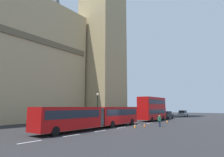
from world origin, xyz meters
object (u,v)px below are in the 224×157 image
(traffic_cone_middle, at_px, (145,125))
(sedan_trailing, at_px, (183,114))
(double_decker_bus, at_px, (152,108))
(traffic_cone_east, at_px, (167,121))
(street_lamp, at_px, (98,106))
(articulated_bus, at_px, (96,116))
(sedan_lead, at_px, (167,115))
(pedestrian_near_cones, at_px, (160,120))
(traffic_cone_west, at_px, (135,126))

(traffic_cone_middle, bearing_deg, sedan_trailing, 7.11)
(double_decker_bus, height_order, traffic_cone_middle, double_decker_bus)
(traffic_cone_east, xyz_separation_m, street_lamp, (-9.35, 8.81, 2.77))
(articulated_bus, relative_size, double_decker_bus, 2.03)
(sedan_lead, distance_m, pedestrian_near_cones, 19.71)
(traffic_cone_middle, height_order, traffic_cone_east, same)
(articulated_bus, distance_m, double_decker_bus, 18.16)
(articulated_bus, distance_m, traffic_cone_west, 5.64)
(articulated_bus, distance_m, street_lamp, 7.30)
(traffic_cone_west, bearing_deg, sedan_lead, 9.40)
(sedan_trailing, height_order, traffic_cone_middle, sedan_trailing)
(double_decker_bus, height_order, sedan_lead, double_decker_bus)
(traffic_cone_west, distance_m, pedestrian_near_cones, 4.29)
(traffic_cone_middle, bearing_deg, articulated_bus, 142.53)
(street_lamp, bearing_deg, traffic_cone_middle, -89.22)
(articulated_bus, relative_size, sedan_trailing, 4.16)
(sedan_lead, relative_size, traffic_cone_west, 7.59)
(traffic_cone_east, bearing_deg, double_decker_bus, 53.44)
(articulated_bus, height_order, sedan_trailing, articulated_bus)
(sedan_lead, distance_m, street_lamp, 21.42)
(double_decker_bus, relative_size, traffic_cone_middle, 15.54)
(sedan_lead, distance_m, traffic_cone_west, 22.83)
(double_decker_bus, bearing_deg, articulated_bus, -180.00)
(articulated_bus, distance_m, sedan_trailing, 39.54)
(traffic_cone_middle, bearing_deg, double_decker_bus, 19.42)
(articulated_bus, height_order, sedan_lead, articulated_bus)
(sedan_lead, bearing_deg, pedestrian_near_cones, -162.80)
(traffic_cone_east, height_order, street_lamp, street_lamp)
(traffic_cone_west, relative_size, traffic_cone_middle, 1.00)
(sedan_trailing, relative_size, pedestrian_near_cones, 2.60)
(street_lamp, height_order, pedestrian_near_cones, street_lamp)
(double_decker_bus, relative_size, sedan_trailing, 2.05)
(traffic_cone_west, height_order, traffic_cone_east, same)
(sedan_lead, xyz_separation_m, sedan_trailing, (13.13, -0.08, 0.00))
(sedan_trailing, height_order, traffic_cone_east, sedan_trailing)
(articulated_bus, distance_m, traffic_cone_middle, 7.34)
(traffic_cone_west, bearing_deg, street_lamp, 78.44)
(sedan_trailing, relative_size, traffic_cone_west, 7.59)
(articulated_bus, bearing_deg, sedan_lead, -0.18)
(articulated_bus, height_order, traffic_cone_middle, articulated_bus)
(sedan_lead, relative_size, pedestrian_near_cones, 2.60)
(traffic_cone_middle, relative_size, pedestrian_near_cones, 0.34)
(articulated_bus, distance_m, pedestrian_near_cones, 9.65)
(double_decker_bus, relative_size, street_lamp, 1.71)
(articulated_bus, height_order, street_lamp, street_lamp)
(traffic_cone_east, bearing_deg, street_lamp, 136.70)
(articulated_bus, relative_size, street_lamp, 3.48)
(double_decker_bus, relative_size, traffic_cone_west, 15.54)
(street_lamp, bearing_deg, sedan_lead, -12.44)
(articulated_bus, relative_size, pedestrian_near_cones, 10.84)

